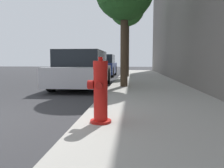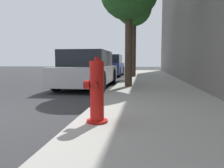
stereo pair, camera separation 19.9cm
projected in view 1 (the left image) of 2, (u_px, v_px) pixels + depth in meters
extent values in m
cube|color=#99968E|center=(174.00, 128.00, 3.13)|extent=(2.88, 40.00, 0.11)
cylinder|color=#A91511|center=(101.00, 121.00, 3.21)|extent=(0.31, 0.31, 0.04)
cylinder|color=red|center=(101.00, 95.00, 3.17)|extent=(0.20, 0.20, 0.75)
cylinder|color=red|center=(100.00, 65.00, 3.13)|extent=(0.21, 0.21, 0.12)
cylinder|color=#A91511|center=(100.00, 59.00, 3.12)|extent=(0.06, 0.06, 0.06)
cylinder|color=#A91511|center=(99.00, 86.00, 3.02)|extent=(0.10, 0.07, 0.10)
cylinder|color=#A91511|center=(102.00, 84.00, 3.30)|extent=(0.10, 0.07, 0.10)
cylinder|color=#A91511|center=(91.00, 85.00, 3.17)|extent=(0.09, 0.13, 0.13)
cube|color=#B7B7BC|center=(83.00, 74.00, 8.55)|extent=(1.72, 4.41, 0.63)
cube|color=black|center=(82.00, 58.00, 8.31)|extent=(1.58, 2.42, 0.59)
cylinder|color=black|center=(73.00, 76.00, 9.99)|extent=(0.20, 0.71, 0.71)
cylinder|color=black|center=(107.00, 76.00, 9.85)|extent=(0.20, 0.71, 0.71)
cylinder|color=black|center=(51.00, 81.00, 7.29)|extent=(0.20, 0.71, 0.71)
cylinder|color=black|center=(97.00, 81.00, 7.14)|extent=(0.20, 0.71, 0.71)
cube|color=navy|center=(102.00, 68.00, 15.12)|extent=(1.77, 3.86, 0.73)
cube|color=black|center=(102.00, 59.00, 14.90)|extent=(1.63, 2.12, 0.55)
cylinder|color=black|center=(94.00, 71.00, 16.40)|extent=(0.20, 0.67, 0.67)
cylinder|color=black|center=(115.00, 71.00, 16.25)|extent=(0.20, 0.67, 0.67)
cylinder|color=black|center=(87.00, 72.00, 14.03)|extent=(0.20, 0.67, 0.67)
cylinder|color=black|center=(112.00, 72.00, 13.88)|extent=(0.20, 0.67, 0.67)
cylinder|color=#423323|center=(124.00, 49.00, 7.78)|extent=(0.26, 0.26, 2.68)
cylinder|color=#423323|center=(127.00, 48.00, 13.06)|extent=(0.31, 0.31, 3.35)
sphere|color=#2D6B28|center=(127.00, 8.00, 12.82)|extent=(2.11, 2.11, 2.11)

